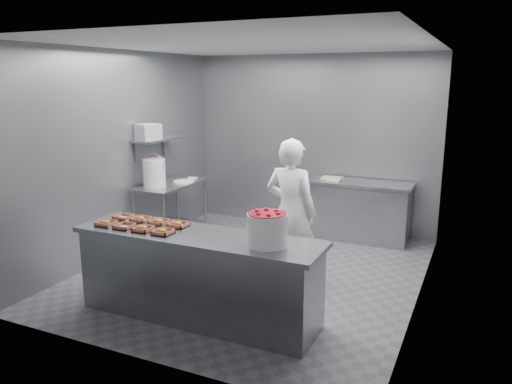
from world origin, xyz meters
TOP-DOWN VIEW (x-y plane):
  - floor at (0.00, 0.00)m, footprint 4.50×4.50m
  - ceiling at (0.00, 0.00)m, footprint 4.50×4.50m
  - wall_back at (0.00, 2.25)m, footprint 4.00×0.04m
  - wall_left at (-2.00, 0.00)m, footprint 0.04×4.50m
  - wall_right at (2.00, 0.00)m, footprint 0.04×4.50m
  - service_counter at (0.00, -1.35)m, footprint 2.60×0.70m
  - prep_table at (-1.65, 0.60)m, footprint 0.60×1.20m
  - back_counter at (0.90, 1.90)m, footprint 1.50×0.60m
  - wall_shelf at (-1.82, 0.60)m, footprint 0.35×0.90m
  - tray_0 at (-1.03, -1.49)m, footprint 0.19×0.18m
  - tray_1 at (-0.79, -1.49)m, footprint 0.19×0.18m
  - tray_2 at (-0.55, -1.49)m, footprint 0.19×0.18m
  - tray_3 at (-0.31, -1.49)m, footprint 0.19×0.18m
  - tray_4 at (-1.03, -1.21)m, footprint 0.19×0.18m
  - tray_5 at (-0.79, -1.21)m, footprint 0.19×0.18m
  - tray_6 at (-0.55, -1.21)m, footprint 0.19×0.18m
  - tray_7 at (-0.31, -1.21)m, footprint 0.19×0.18m
  - worker at (0.51, -0.07)m, footprint 0.67×0.47m
  - strawberry_tub at (0.78, -1.38)m, footprint 0.38×0.38m
  - glaze_bucket at (-1.72, 0.31)m, footprint 0.33×0.32m
  - bucket_lid at (-1.51, 0.74)m, footprint 0.40×0.40m
  - rag at (-1.54, 1.04)m, footprint 0.17×0.16m
  - appliance at (-1.82, 0.35)m, footprint 0.34×0.37m
  - paper_stack at (0.44, 1.90)m, footprint 0.31×0.23m

SIDE VIEW (x-z plane):
  - floor at x=0.00m, z-range 0.00..0.00m
  - back_counter at x=0.90m, z-range 0.00..0.90m
  - service_counter at x=0.00m, z-range 0.00..0.90m
  - prep_table at x=-1.65m, z-range 0.14..1.04m
  - worker at x=0.51m, z-range 0.00..1.75m
  - rag at x=-1.54m, z-range 0.90..0.92m
  - bucket_lid at x=-1.51m, z-range 0.90..0.92m
  - paper_stack at x=0.44m, z-range 0.90..0.94m
  - tray_1 at x=-0.79m, z-range 0.90..0.94m
  - tray_4 at x=-1.03m, z-range 0.90..0.94m
  - tray_0 at x=-1.03m, z-range 0.89..0.95m
  - tray_2 at x=-0.55m, z-range 0.89..0.95m
  - tray_3 at x=-0.31m, z-range 0.89..0.95m
  - tray_5 at x=-0.79m, z-range 0.89..0.95m
  - tray_6 at x=-0.55m, z-range 0.89..0.95m
  - tray_7 at x=-0.31m, z-range 0.89..0.95m
  - strawberry_tub at x=0.78m, z-range 0.91..1.22m
  - glaze_bucket at x=-1.72m, z-range 0.87..1.35m
  - wall_back at x=0.00m, z-range 0.00..2.80m
  - wall_left at x=-2.00m, z-range 0.00..2.80m
  - wall_right at x=2.00m, z-range 0.00..2.80m
  - wall_shelf at x=-1.82m, z-range 1.54..1.56m
  - appliance at x=-1.82m, z-range 1.56..1.79m
  - ceiling at x=0.00m, z-range 2.80..2.80m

